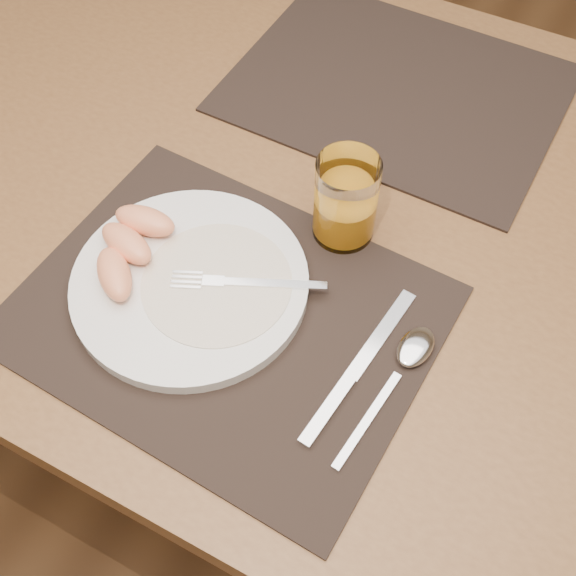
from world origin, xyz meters
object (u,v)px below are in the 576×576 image
at_px(plate, 190,283).
at_px(placemat_near, 226,315).
at_px(placemat_far, 396,88).
at_px(spoon, 409,357).
at_px(table, 329,235).
at_px(juice_glass, 345,203).
at_px(fork, 235,282).
at_px(knife, 351,377).

bearing_deg(plate, placemat_near, -12.89).
relative_size(placemat_far, spoon, 2.34).
relative_size(table, plate, 5.19).
distance_m(placemat_near, juice_glass, 0.19).
relative_size(plate, spoon, 1.40).
height_order(placemat_far, fork, fork).
relative_size(table, placemat_near, 3.11).
height_order(plate, spoon, plate).
relative_size(plate, fork, 1.63).
bearing_deg(placemat_near, placemat_far, 87.28).
height_order(placemat_near, plate, plate).
xyz_separation_m(table, placemat_far, (-0.00, 0.22, 0.09)).
relative_size(knife, spoon, 1.15).
xyz_separation_m(placemat_far, juice_glass, (0.04, -0.27, 0.05)).
xyz_separation_m(placemat_near, spoon, (0.20, 0.04, 0.01)).
distance_m(spoon, juice_glass, 0.19).
bearing_deg(placemat_near, plate, 167.11).
xyz_separation_m(plate, spoon, (0.26, 0.03, -0.00)).
bearing_deg(juice_glass, fork, -116.83).
bearing_deg(placemat_near, fork, 99.29).
relative_size(table, fork, 8.46).
distance_m(knife, spoon, 0.07).
height_order(table, placemat_far, placemat_far).
height_order(placemat_far, plate, plate).
xyz_separation_m(table, spoon, (0.18, -0.18, 0.09)).
relative_size(knife, juice_glass, 1.97).
xyz_separation_m(placemat_far, spoon, (0.18, -0.40, 0.01)).
relative_size(fork, spoon, 0.86).
bearing_deg(plate, knife, -5.55).
bearing_deg(table, fork, -99.20).
bearing_deg(placemat_far, juice_glass, -80.84).
relative_size(placemat_near, placemat_far, 1.00).
distance_m(placemat_far, juice_glass, 0.28).
xyz_separation_m(fork, juice_glass, (0.07, 0.14, 0.03)).
bearing_deg(knife, plate, 174.45).
height_order(placemat_far, knife, knife).
xyz_separation_m(table, juice_glass, (0.04, -0.05, 0.14)).
xyz_separation_m(plate, juice_glass, (0.12, 0.16, 0.04)).
xyz_separation_m(placemat_near, knife, (0.16, -0.01, 0.00)).
bearing_deg(placemat_far, fork, -93.65).
bearing_deg(knife, juice_glass, 117.64).
relative_size(table, juice_glass, 12.53).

